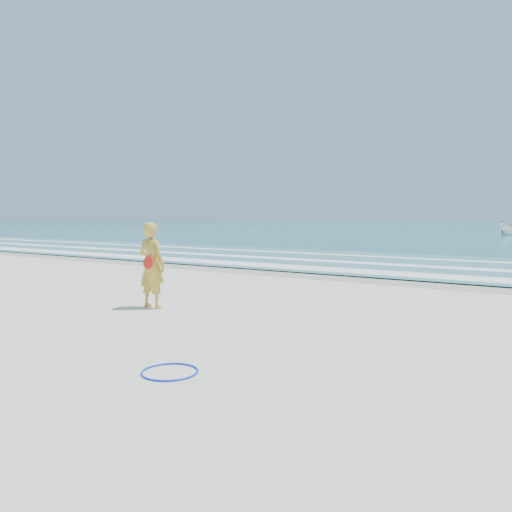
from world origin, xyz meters
The scene contains 8 objects.
ground centered at (0.00, 0.00, 0.00)m, with size 400.00×400.00×0.00m, color silver.
wet_sand centered at (0.00, 9.00, 0.00)m, with size 400.00×2.40×0.00m, color #B2A893.
shallow centered at (0.00, 14.00, 0.04)m, with size 400.00×10.00×0.01m, color #59B7AD.
foam_near centered at (0.00, 10.30, 0.05)m, with size 400.00×1.40×0.01m, color white.
foam_mid centered at (0.00, 13.20, 0.05)m, with size 400.00×0.90×0.01m, color white.
foam_far centered at (0.00, 16.50, 0.05)m, with size 400.00×0.60×0.01m, color white.
hoop centered at (2.71, -1.29, 0.01)m, with size 0.71×0.71×0.03m, color #0C2FE1.
woman centered at (-0.64, 1.77, 0.91)m, with size 0.67×0.44×1.82m.
Camera 1 is at (6.93, -5.77, 1.95)m, focal length 35.00 mm.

